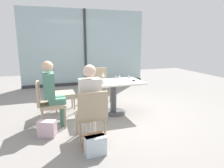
% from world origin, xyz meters
% --- Properties ---
extents(ground_plane, '(12.00, 12.00, 0.00)m').
position_xyz_m(ground_plane, '(0.00, 0.00, 0.00)').
color(ground_plane, gray).
extents(window_wall_backdrop, '(4.48, 0.10, 2.70)m').
position_xyz_m(window_wall_backdrop, '(0.00, 3.20, 1.21)').
color(window_wall_backdrop, '#9DB7BC').
rests_on(window_wall_backdrop, ground_plane).
extents(dining_table_main, '(1.26, 0.77, 0.73)m').
position_xyz_m(dining_table_main, '(0.00, 0.00, 0.53)').
color(dining_table_main, silver).
rests_on(dining_table_main, ground_plane).
extents(chair_front_left, '(0.46, 0.50, 0.87)m').
position_xyz_m(chair_front_left, '(-0.77, -1.16, 0.50)').
color(chair_front_left, tan).
rests_on(chair_front_left, ground_plane).
extents(chair_side_end, '(0.50, 0.46, 0.87)m').
position_xyz_m(chair_side_end, '(-1.43, -0.30, 0.50)').
color(chair_side_end, tan).
rests_on(chair_side_end, ground_plane).
extents(chair_near_window, '(0.46, 0.51, 0.87)m').
position_xyz_m(chair_near_window, '(0.00, 1.16, 0.50)').
color(chair_near_window, tan).
rests_on(chair_near_window, ground_plane).
extents(chair_far_left, '(0.50, 0.46, 0.87)m').
position_xyz_m(chair_far_left, '(-1.15, 0.45, 0.50)').
color(chair_far_left, tan).
rests_on(chair_far_left, ground_plane).
extents(person_front_left, '(0.34, 0.39, 1.26)m').
position_xyz_m(person_front_left, '(-0.77, -1.05, 0.70)').
color(person_front_left, silver).
rests_on(person_front_left, ground_plane).
extents(person_side_end, '(0.39, 0.34, 1.26)m').
position_xyz_m(person_side_end, '(-1.32, -0.30, 0.70)').
color(person_side_end, '#4C7F6B').
rests_on(person_side_end, ground_plane).
extents(wine_glass_0, '(0.07, 0.07, 0.18)m').
position_xyz_m(wine_glass_0, '(0.08, -0.18, 0.86)').
color(wine_glass_0, silver).
rests_on(wine_glass_0, dining_table_main).
extents(wine_glass_1, '(0.07, 0.07, 0.18)m').
position_xyz_m(wine_glass_1, '(-0.19, 0.18, 0.86)').
color(wine_glass_1, silver).
rests_on(wine_glass_1, dining_table_main).
extents(wine_glass_2, '(0.07, 0.07, 0.18)m').
position_xyz_m(wine_glass_2, '(0.27, -0.24, 0.86)').
color(wine_glass_2, silver).
rests_on(wine_glass_2, dining_table_main).
extents(wine_glass_3, '(0.07, 0.07, 0.18)m').
position_xyz_m(wine_glass_3, '(-0.02, -0.21, 0.86)').
color(wine_glass_3, silver).
rests_on(wine_glass_3, dining_table_main).
extents(coffee_cup, '(0.08, 0.08, 0.09)m').
position_xyz_m(coffee_cup, '(-0.28, -0.15, 0.78)').
color(coffee_cup, white).
rests_on(coffee_cup, dining_table_main).
extents(cell_phone_on_table, '(0.10, 0.16, 0.01)m').
position_xyz_m(cell_phone_on_table, '(0.46, -0.09, 0.73)').
color(cell_phone_on_table, black).
rests_on(cell_phone_on_table, dining_table_main).
extents(handbag_0, '(0.32, 0.21, 0.28)m').
position_xyz_m(handbag_0, '(-0.81, -1.51, 0.14)').
color(handbag_0, '#A3704C').
rests_on(handbag_0, ground_plane).
extents(handbag_1, '(0.34, 0.27, 0.28)m').
position_xyz_m(handbag_1, '(-1.46, -0.74, 0.14)').
color(handbag_1, beige).
rests_on(handbag_1, ground_plane).
extents(handbag_2, '(0.31, 0.18, 0.28)m').
position_xyz_m(handbag_2, '(-0.80, -1.57, 0.14)').
color(handbag_2, silver).
rests_on(handbag_2, ground_plane).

